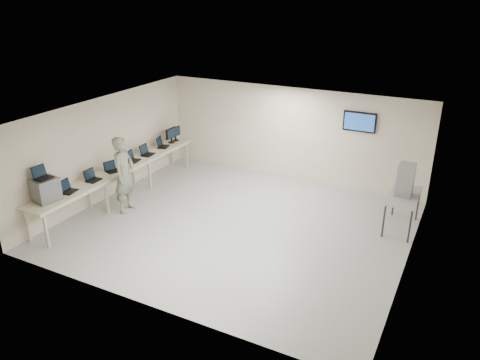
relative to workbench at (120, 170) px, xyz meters
The scene contains 15 objects.
room 3.67m from the workbench, ahead, with size 8.01×7.01×2.81m.
workbench is the anchor object (origin of this frame).
equipment_box 2.42m from the workbench, 91.50° to the right, with size 0.46×0.53×0.55m, color slate.
laptop_on_box 2.50m from the workbench, 92.88° to the right, with size 0.33×0.39×0.29m.
laptop_0 1.81m from the workbench, 91.29° to the right, with size 0.36×0.41×0.29m.
laptop_1 1.01m from the workbench, 91.69° to the right, with size 0.32×0.38×0.29m.
laptop_2 0.32m from the workbench, 90.47° to the right, with size 0.39×0.42×0.28m.
laptop_3 0.62m from the workbench, 93.42° to the left, with size 0.38×0.42×0.29m.
laptop_4 1.21m from the workbench, 90.62° to the left, with size 0.34×0.41×0.30m.
laptop_5 2.01m from the workbench, 91.15° to the left, with size 0.41×0.45×0.30m.
monitor_near 2.50m from the workbench, 90.26° to the left, with size 0.21×0.48×0.48m.
monitor_far 2.74m from the workbench, 90.24° to the left, with size 0.20×0.44×0.44m.
soldier 0.85m from the workbench, 40.12° to the right, with size 0.73×0.48×2.02m, color #5E694D.
side_table 7.39m from the workbench, 13.53° to the left, with size 0.69×1.47×0.88m.
storage_bins 7.39m from the workbench, 13.56° to the left, with size 0.37×0.41×0.78m.
Camera 1 is at (4.75, -9.04, 5.47)m, focal length 35.00 mm.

